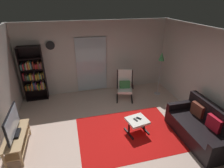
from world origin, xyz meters
TOP-DOWN VIEW (x-y plane):
  - ground_plane at (0.00, 0.00)m, footprint 7.02×7.02m
  - wall_back at (0.00, 2.90)m, footprint 5.60×0.06m
  - wall_right at (2.70, 0.00)m, footprint 0.06×6.00m
  - glass_door_panel at (-0.16, 2.83)m, footprint 1.10×0.01m
  - area_rug at (0.38, 0.16)m, footprint 2.62×1.95m
  - tv_stand at (-2.31, 0.25)m, footprint 0.42×1.13m
  - television at (-2.31, 0.24)m, footprint 0.20×0.97m
  - bookshelf_near_tv at (-2.15, 2.70)m, footprint 0.73×0.30m
  - leather_sofa at (2.11, -0.45)m, footprint 0.88×1.76m
  - lounge_armchair at (0.87, 2.00)m, footprint 0.72×0.78m
  - ottoman at (0.62, 0.15)m, footprint 0.60×0.57m
  - tv_remote at (0.57, 0.15)m, footprint 0.09×0.15m
  - cell_phone at (0.67, 0.19)m, footprint 0.14×0.15m
  - floor_lamp_by_shelf at (2.16, 1.97)m, footprint 0.22×0.22m
  - wall_clock at (-1.49, 2.82)m, footprint 0.29×0.03m

SIDE VIEW (x-z plane):
  - ground_plane at x=0.00m, z-range 0.00..0.00m
  - area_rug at x=0.38m, z-range 0.00..0.01m
  - tv_stand at x=-2.31m, z-range 0.07..0.54m
  - leather_sofa at x=2.11m, z-range -0.13..0.76m
  - ottoman at x=0.62m, z-range 0.13..0.53m
  - cell_phone at x=0.67m, z-range 0.40..0.41m
  - tv_remote at x=0.57m, z-range 0.40..0.42m
  - lounge_armchair at x=0.87m, z-range 0.02..1.05m
  - television at x=-2.31m, z-range 0.45..1.06m
  - bookshelf_near_tv at x=-2.15m, z-range -0.02..1.87m
  - glass_door_panel at x=-0.16m, z-range 0.05..2.05m
  - wall_back at x=0.00m, z-range 0.00..2.60m
  - wall_right at x=2.70m, z-range 0.00..2.60m
  - floor_lamp_by_shelf at x=2.16m, z-range 0.50..2.10m
  - wall_clock at x=-1.49m, z-range 1.71..2.00m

